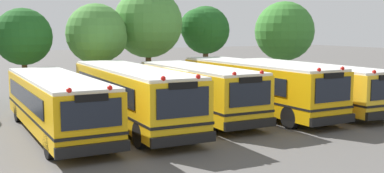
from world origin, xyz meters
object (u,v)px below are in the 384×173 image
object	(u,v)px
school_bus_0	(56,102)
tree_1	(25,37)
tree_3	(148,22)
school_bus_2	(198,90)
tree_2	(99,35)
school_bus_3	(255,85)
tree_5	(285,31)
school_bus_1	(131,94)
school_bus_4	(304,83)
tree_4	(203,29)

from	to	relation	value
school_bus_0	tree_1	size ratio (longest dim) A/B	1.92
tree_3	school_bus_2	bearing A→B (deg)	-97.74
tree_1	tree_2	world-z (taller)	tree_2
school_bus_3	tree_5	world-z (taller)	tree_5
tree_2	tree_5	size ratio (longest dim) A/B	0.91
school_bus_0	school_bus_3	bearing A→B (deg)	-179.00
tree_1	school_bus_0	bearing A→B (deg)	-90.09
school_bus_1	tree_3	world-z (taller)	tree_3
school_bus_3	school_bus_4	xyz separation A→B (m)	(3.29, -0.01, -0.10)
tree_5	school_bus_1	bearing A→B (deg)	-150.04
school_bus_4	school_bus_2	bearing A→B (deg)	1.06
school_bus_1	school_bus_3	world-z (taller)	school_bus_1
school_bus_1	school_bus_4	world-z (taller)	school_bus_1
school_bus_0	school_bus_3	world-z (taller)	school_bus_3
tree_4	tree_3	bearing A→B (deg)	-164.47
school_bus_2	tree_3	distance (m)	9.97
school_bus_4	tree_2	xyz separation A→B (m)	(-9.28, 7.99, 2.64)
tree_1	tree_3	size ratio (longest dim) A/B	0.79
school_bus_4	tree_3	xyz separation A→B (m)	(-5.49, 9.24, 3.50)
school_bus_1	tree_4	distance (m)	14.87
tree_3	tree_5	world-z (taller)	tree_3
school_bus_3	tree_2	size ratio (longest dim) A/B	1.89
tree_2	tree_3	distance (m)	4.09
tree_3	school_bus_3	bearing A→B (deg)	-76.61
school_bus_2	tree_2	distance (m)	8.80
tree_3	tree_5	size ratio (longest dim) A/B	1.08
school_bus_2	tree_1	distance (m)	10.80
tree_2	tree_3	world-z (taller)	tree_3
tree_3	tree_2	bearing A→B (deg)	-161.75
tree_5	school_bus_2	bearing A→B (deg)	-144.17
school_bus_4	tree_2	distance (m)	12.53
tree_3	school_bus_0	bearing A→B (deg)	-130.41
school_bus_2	school_bus_4	size ratio (longest dim) A/B	0.80
school_bus_1	school_bus_2	distance (m)	3.52
school_bus_2	tree_4	world-z (taller)	tree_4
school_bus_3	tree_5	bearing A→B (deg)	-136.46
school_bus_4	tree_5	bearing A→B (deg)	-122.16
school_bus_4	tree_1	world-z (taller)	tree_1
school_bus_3	tree_3	size ratio (longest dim) A/B	1.59
school_bus_1	tree_2	distance (m)	8.65
school_bus_0	tree_1	xyz separation A→B (m)	(0.01, 8.22, 2.58)
tree_3	tree_5	bearing A→B (deg)	-0.77
school_bus_1	tree_2	size ratio (longest dim) A/B	1.88
school_bus_2	school_bus_4	bearing A→B (deg)	-179.41
school_bus_4	tree_4	bearing A→B (deg)	-86.50
tree_2	school_bus_0	bearing A→B (deg)	-117.56
school_bus_2	tree_1	xyz separation A→B (m)	(-6.84, 7.97, 2.51)
school_bus_3	tree_4	world-z (taller)	tree_4
school_bus_0	school_bus_1	world-z (taller)	school_bus_1
tree_1	tree_3	distance (m)	8.26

